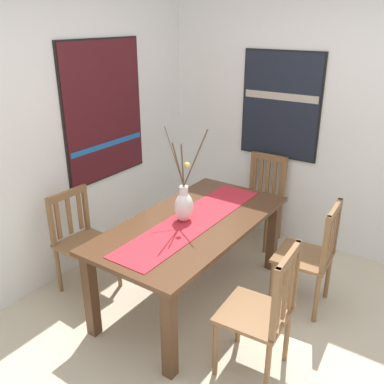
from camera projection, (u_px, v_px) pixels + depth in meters
ground_plane at (237, 350)px, 3.05m from camera, size 6.40×6.40×0.03m
wall_back at (46, 130)px, 3.50m from camera, size 6.40×0.12×2.70m
wall_side at (339, 117)px, 3.94m from camera, size 0.12×6.40×2.70m
dining_table at (193, 233)px, 3.38m from camera, size 1.74×0.88×0.72m
table_runner at (193, 221)px, 3.34m from camera, size 1.60×0.36×0.01m
centerpiece_vase at (184, 205)px, 3.28m from camera, size 0.28×0.38×0.75m
chair_0 at (311, 254)px, 3.33m from camera, size 0.45×0.45×0.92m
chair_1 at (261, 197)px, 4.39m from camera, size 0.42×0.42×0.91m
chair_2 at (82, 240)px, 3.57m from camera, size 0.44×0.44×0.88m
chair_3 at (262, 312)px, 2.68m from camera, size 0.45×0.45×0.94m
painting_on_back_wall at (104, 111)px, 3.90m from camera, size 0.97×0.05×1.28m
painting_on_side_wall at (281, 105)px, 4.16m from camera, size 0.05×0.82×1.05m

